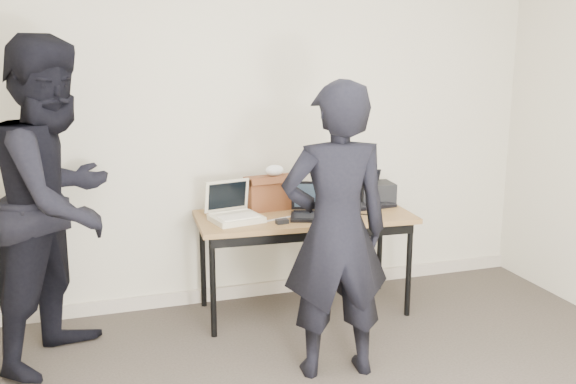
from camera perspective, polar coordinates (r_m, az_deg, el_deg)
name	(u,v)px	position (r m, az deg, el deg)	size (l,w,h in m)	color
room	(388,181)	(2.58, 8.90, 0.98)	(4.60, 4.60, 2.80)	#3E362F
desk	(305,223)	(4.51, 1.49, -2.77)	(1.54, 0.74, 0.72)	brown
laptop_beige	(234,213)	(4.36, -4.82, -1.84)	(0.38, 0.37, 0.26)	beige
laptop_center	(313,209)	(4.44, 2.24, -1.52)	(0.39, 0.38, 0.24)	black
laptop_right	(366,197)	(4.81, 6.92, -0.44)	(0.36, 0.35, 0.24)	black
leather_satchel	(271,192)	(4.62, -1.52, 0.00)	(0.38, 0.22, 0.25)	brown
tissue	(275,170)	(4.60, -1.20, 1.94)	(0.13, 0.10, 0.08)	white
equipment_box	(375,192)	(4.88, 7.75, -0.03)	(0.26, 0.22, 0.15)	black
power_brick	(282,221)	(4.27, -0.54, -2.63)	(0.08, 0.05, 0.03)	black
cables	(328,215)	(4.47, 3.57, -2.07)	(0.99, 0.25, 0.01)	silver
person_typist	(336,232)	(3.62, 4.28, -3.58)	(0.62, 0.41, 1.70)	black
person_observer	(58,203)	(4.02, -19.75, -0.89)	(0.94, 0.74, 1.94)	black
baseboard	(250,290)	(4.97, -3.37, -8.69)	(4.50, 0.03, 0.10)	#B9AB99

